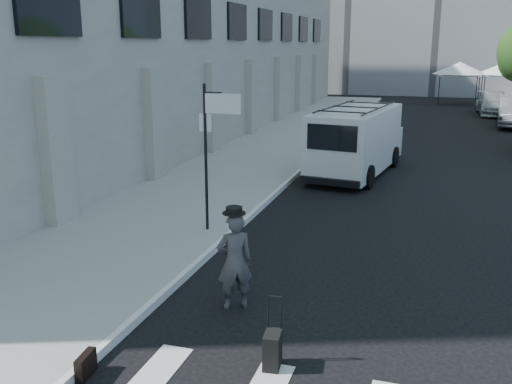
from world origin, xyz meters
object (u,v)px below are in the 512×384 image
Objects in this scene: cargo_van at (357,140)px; briefcase at (86,365)px; businessman at (235,261)px; suitcase at (272,350)px; parked_car_c at (494,104)px.

briefcase is at bearing -89.28° from cargo_van.
businessman is 1.67× the size of suitcase.
businessman is 11.56m from cargo_van.
parked_car_c is at bearing 74.46° from suitcase.
parked_car_c is (6.21, 20.28, -0.48)m from cargo_van.
cargo_van reaches higher than briefcase.
businessman is 2.11m from suitcase.
briefcase is 2.63m from suitcase.
businessman is 3.03m from briefcase.
suitcase is at bearing 91.91° from businessman.
businessman reaches higher than suitcase.
briefcase is 0.07× the size of cargo_van.
suitcase is at bearing -102.09° from parked_car_c.
cargo_van is 1.27× the size of parked_car_c.
parked_car_c is (6.75, 31.82, -0.14)m from businessman.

